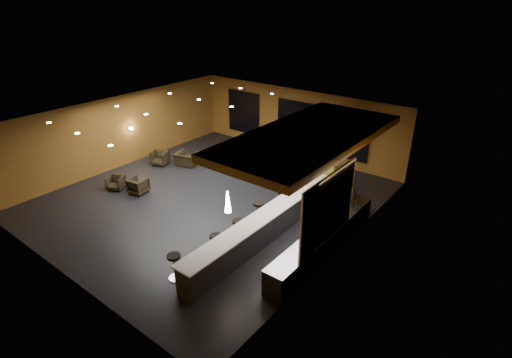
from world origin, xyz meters
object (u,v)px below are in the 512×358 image
Objects in this scene: pendant_1 at (276,174)px; bar_stool_3 at (258,210)px; bar_stool_1 at (216,243)px; bar_stool_4 at (282,198)px; armchair_d at (187,159)px; bar_stool_0 at (174,264)px; staff_a at (324,198)px; bar_stool_5 at (301,186)px; bar_counter at (267,226)px; column at (332,155)px; bar_stool_2 at (238,228)px; armchair_a at (116,183)px; pendant_0 at (228,202)px; pendant_2 at (313,153)px; armchair_c at (160,158)px; prep_counter at (324,241)px; staff_c at (347,197)px; staff_b at (348,197)px; armchair_b at (138,185)px.

pendant_1 is 2.02m from bar_stool_3.
bar_stool_4 is at bearing 91.75° from bar_stool_1.
armchair_d is 1.20× the size of bar_stool_0.
bar_stool_5 is at bearing 154.50° from staff_a.
column is (0.00, 4.60, 1.25)m from bar_counter.
bar_stool_4 is (-0.79, 1.59, -1.84)m from pendant_1.
bar_stool_2 is (-0.70, -5.34, -1.22)m from column.
pendant_1 is 3.09m from bar_stool_1.
bar_stool_1 reaches higher than bar_stool_5.
column is at bearing 9.14° from armchair_a.
pendant_0 and pendant_2 have the same top height.
bar_counter is 1.12m from bar_stool_3.
armchair_c is 9.19m from bar_stool_0.
staff_a is 9.15m from armchair_a.
bar_stool_3 reaches higher than bar_stool_5.
prep_counter is 4.75m from column.
bar_counter is at bearing -90.00° from column.
armchair_d is 7.99m from bar_stool_1.
pendant_1 reaches higher than staff_c.
bar_stool_4 is (-2.28, -1.23, -0.27)m from staff_b.
bar_stool_2 is (-2.30, -3.72, -0.40)m from staff_c.
bar_stool_2 is 1.43m from bar_stool_3.
pendant_2 is 0.83× the size of bar_stool_1.
pendant_2 is 0.45× the size of staff_a.
bar_stool_0 is (-2.90, -3.99, 0.13)m from prep_counter.
prep_counter is (2.00, 0.50, -0.07)m from bar_counter.
staff_c reaches higher than prep_counter.
column reaches higher than armchair_c.
staff_b is 1.96× the size of bar_stool_4.
armchair_d is at bearing -173.67° from bar_stool_5.
staff_a is 7.91m from armchair_d.
bar_stool_2 is at bearing -100.59° from pendant_2.
pendant_0 is 0.98× the size of bar_stool_5.
pendant_0 reaches higher than armchair_b.
armchair_c is at bearing 169.35° from pendant_1.
bar_stool_0 reaches higher than armchair_a.
staff_a is (0.80, -2.00, -0.97)m from column.
staff_b is at bearing 11.78° from pendant_2.
bar_stool_3 is at bearing -92.74° from bar_stool_5.
bar_stool_0 is 1.04× the size of bar_stool_2.
pendant_1 is (0.00, -4.10, 0.60)m from column.
bar_stool_2 is 0.98× the size of bar_stool_3.
bar_stool_5 is (-1.56, 0.92, -0.32)m from staff_a.
staff_c is 2.39× the size of armchair_c.
armchair_c is at bearing 159.66° from bar_stool_2.
bar_stool_4 is (5.75, 2.66, 0.16)m from armchair_b.
prep_counter is at bearing -51.34° from pendant_2.
column reaches higher than pendant_2.
prep_counter is at bearing 42.18° from bar_stool_1.
armchair_c is 8.03m from bar_stool_2.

